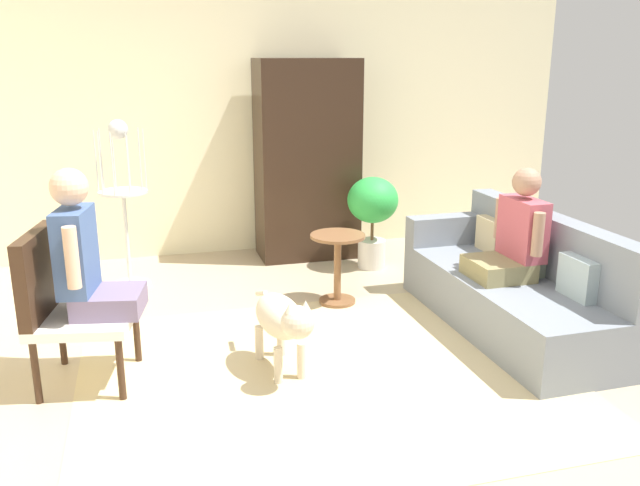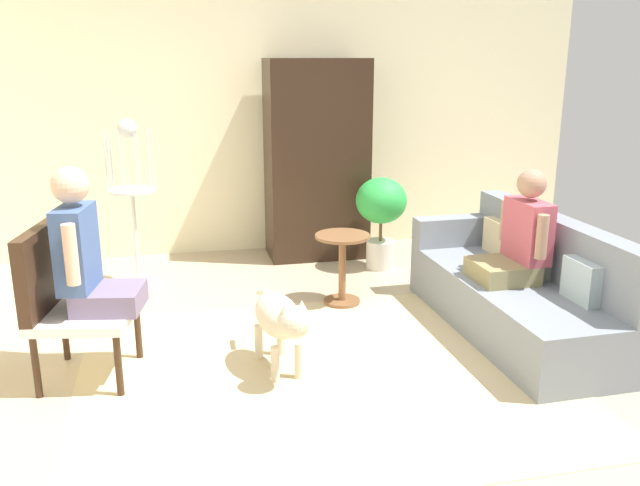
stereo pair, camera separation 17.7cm
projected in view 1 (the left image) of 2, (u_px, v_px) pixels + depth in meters
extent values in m
plane|color=tan|center=(335.00, 358.00, 4.52)|extent=(7.23, 7.23, 0.00)
cube|color=beige|center=(258.00, 115.00, 6.77)|extent=(6.63, 0.12, 2.80)
cube|color=#C6B284|center=(324.00, 374.00, 4.29)|extent=(3.08, 2.58, 0.01)
cube|color=slate|center=(508.00, 302.00, 4.98)|extent=(0.84, 2.09, 0.41)
cube|color=slate|center=(550.00, 244.00, 4.94)|extent=(0.22, 2.08, 0.44)
cube|color=slate|center=(452.00, 229.00, 5.76)|extent=(0.81, 0.19, 0.25)
cube|color=#9EB2B7|center=(578.00, 278.00, 4.45)|extent=(0.11, 0.32, 0.28)
cube|color=gray|center=(530.00, 254.00, 4.98)|extent=(0.11, 0.32, 0.28)
cube|color=#C6B284|center=(490.00, 235.00, 5.51)|extent=(0.11, 0.32, 0.28)
cylinder|color=#382316|center=(137.00, 334.00, 4.43)|extent=(0.04, 0.04, 0.40)
cylinder|color=#382316|center=(121.00, 369.00, 3.93)|extent=(0.04, 0.04, 0.40)
cylinder|color=#382316|center=(62.00, 336.00, 4.39)|extent=(0.04, 0.04, 0.40)
cylinder|color=#382316|center=(36.00, 372.00, 3.89)|extent=(0.04, 0.04, 0.40)
cube|color=white|center=(86.00, 317.00, 4.10)|extent=(0.69, 0.72, 0.06)
cube|color=#382316|center=(38.00, 274.00, 4.00)|extent=(0.19, 0.62, 0.52)
cube|color=olive|center=(498.00, 268.00, 4.87)|extent=(0.42, 0.42, 0.14)
cube|color=#B24C59|center=(523.00, 228.00, 4.84)|extent=(0.19, 0.42, 0.44)
sphere|color=#A57A60|center=(527.00, 182.00, 4.75)|extent=(0.21, 0.21, 0.21)
cylinder|color=#A57A60|center=(538.00, 234.00, 4.60)|extent=(0.08, 0.08, 0.31)
cylinder|color=#A57A60|center=(500.00, 218.00, 5.05)|extent=(0.08, 0.08, 0.31)
cube|color=slate|center=(110.00, 301.00, 4.08)|extent=(0.46, 0.43, 0.14)
cube|color=#3F598C|center=(76.00, 251.00, 3.98)|extent=(0.24, 0.39, 0.52)
sphere|color=#DDB293|center=(69.00, 187.00, 3.87)|extent=(0.22, 0.22, 0.22)
cylinder|color=#DDB293|center=(91.00, 237.00, 4.19)|extent=(0.08, 0.08, 0.36)
cylinder|color=#DDB293|center=(72.00, 258.00, 3.76)|extent=(0.08, 0.08, 0.36)
cylinder|color=brown|center=(338.00, 236.00, 5.38)|extent=(0.45, 0.45, 0.02)
cylinder|color=brown|center=(337.00, 270.00, 5.46)|extent=(0.06, 0.06, 0.56)
cylinder|color=brown|center=(337.00, 301.00, 5.53)|extent=(0.30, 0.30, 0.03)
ellipsoid|color=beige|center=(279.00, 316.00, 4.28)|extent=(0.34, 0.56, 0.26)
sphere|color=beige|center=(298.00, 322.00, 3.97)|extent=(0.21, 0.21, 0.21)
cone|color=beige|center=(306.00, 305.00, 3.96)|extent=(0.06, 0.06, 0.06)
cone|color=beige|center=(290.00, 308.00, 3.92)|extent=(0.06, 0.06, 0.06)
cylinder|color=beige|center=(262.00, 293.00, 4.57)|extent=(0.06, 0.18, 0.10)
cylinder|color=beige|center=(301.00, 361.00, 4.21)|extent=(0.06, 0.06, 0.24)
cylinder|color=beige|center=(278.00, 365.00, 4.15)|extent=(0.06, 0.06, 0.24)
cylinder|color=beige|center=(281.00, 339.00, 4.54)|extent=(0.06, 0.06, 0.24)
cylinder|color=beige|center=(259.00, 343.00, 4.47)|extent=(0.06, 0.06, 0.24)
cylinder|color=silver|center=(131.00, 285.00, 5.91)|extent=(0.36, 0.36, 0.03)
cylinder|color=silver|center=(127.00, 241.00, 5.80)|extent=(0.04, 0.04, 0.85)
cylinder|color=silver|center=(123.00, 192.00, 5.68)|extent=(0.42, 0.42, 0.02)
cylinder|color=silver|center=(145.00, 159.00, 5.66)|extent=(0.01, 0.01, 0.52)
cylinder|color=silver|center=(140.00, 158.00, 5.75)|extent=(0.01, 0.01, 0.52)
cylinder|color=silver|center=(128.00, 157.00, 5.80)|extent=(0.01, 0.01, 0.52)
cylinder|color=silver|center=(114.00, 157.00, 5.77)|extent=(0.01, 0.01, 0.52)
cylinder|color=silver|center=(101.00, 159.00, 5.67)|extent=(0.01, 0.01, 0.52)
cylinder|color=silver|center=(96.00, 161.00, 5.56)|extent=(0.01, 0.01, 0.52)
cylinder|color=silver|center=(100.00, 163.00, 5.46)|extent=(0.01, 0.01, 0.52)
cylinder|color=silver|center=(112.00, 164.00, 5.42)|extent=(0.01, 0.01, 0.52)
cylinder|color=silver|center=(128.00, 163.00, 5.45)|extent=(0.01, 0.01, 0.52)
cylinder|color=silver|center=(140.00, 162.00, 5.54)|extent=(0.01, 0.01, 0.52)
sphere|color=silver|center=(118.00, 129.00, 5.54)|extent=(0.17, 0.17, 0.17)
cylinder|color=beige|center=(372.00, 254.00, 6.43)|extent=(0.27, 0.27, 0.27)
cylinder|color=brown|center=(372.00, 230.00, 6.37)|extent=(0.03, 0.03, 0.20)
ellipsoid|color=green|center=(373.00, 200.00, 6.29)|extent=(0.48, 0.48, 0.44)
cube|color=black|center=(307.00, 160.00, 6.61)|extent=(0.98, 0.56, 1.96)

